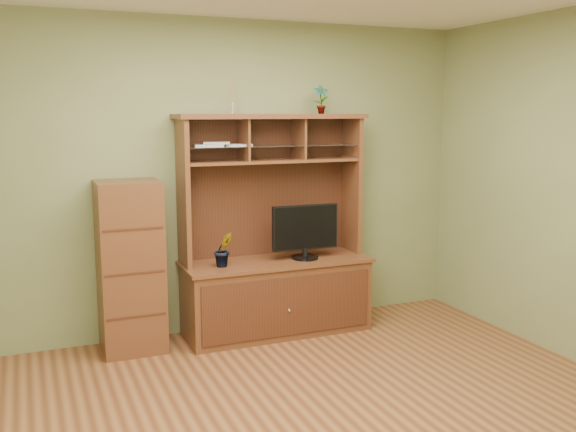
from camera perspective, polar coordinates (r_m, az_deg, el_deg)
room at (r=3.76m, az=3.42°, el=0.53°), size 4.54×4.04×2.74m
media_hutch at (r=5.63m, az=-1.13°, el=-5.12°), size 1.66×0.61×1.90m
monitor at (r=5.56m, az=1.55°, el=-1.30°), size 0.60×0.23×0.47m
orchid_plant at (r=5.33m, az=-5.75°, el=-2.98°), size 0.16×0.13×0.29m
top_plant at (r=5.70m, az=2.93°, el=10.31°), size 0.14×0.11×0.25m
reed_diffuser at (r=5.40m, az=-5.01°, el=10.17°), size 0.06×0.06×0.28m
magazines at (r=5.38m, az=-5.98°, el=6.34°), size 0.52×0.23×0.04m
side_cabinet at (r=5.30m, az=-13.82°, el=-4.41°), size 0.49×0.45×1.38m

